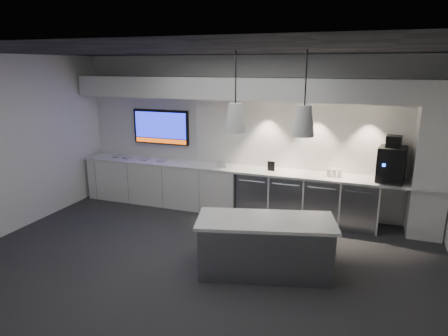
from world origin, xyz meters
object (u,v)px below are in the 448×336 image
at_px(bin, 208,242).
at_px(coffee_machine, 392,163).
at_px(wall_tv, 161,127).
at_px(island, 265,246).

distance_m(bin, coffee_machine, 3.36).
height_order(wall_tv, coffee_machine, wall_tv).
bearing_deg(coffee_machine, wall_tv, -174.62).
relative_size(wall_tv, bin, 3.00).
height_order(wall_tv, bin, wall_tv).
distance_m(island, coffee_machine, 2.82).
bearing_deg(wall_tv, coffee_machine, -3.14).
bearing_deg(wall_tv, island, -39.94).
bearing_deg(coffee_machine, bin, -134.81).
xyz_separation_m(island, bin, (-0.94, 0.24, -0.19)).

